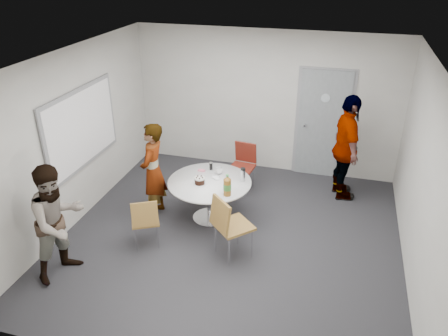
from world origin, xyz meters
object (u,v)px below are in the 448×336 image
(chair_far, at_px, (243,162))
(table, at_px, (211,187))
(chair_near_right, at_px, (228,222))
(door, at_px, (323,125))
(whiteboard, at_px, (82,128))
(person_left, at_px, (58,222))
(chair_near_left, at_px, (145,219))
(person_main, at_px, (153,171))
(person_right, at_px, (346,148))

(chair_far, bearing_deg, table, 84.74)
(chair_near_right, bearing_deg, table, 164.26)
(door, relative_size, whiteboard, 1.12)
(door, distance_m, whiteboard, 4.25)
(whiteboard, relative_size, person_left, 1.18)
(table, bearing_deg, whiteboard, -174.34)
(whiteboard, height_order, chair_near_right, whiteboard)
(whiteboard, relative_size, table, 1.44)
(chair_near_left, bearing_deg, person_main, 77.19)
(whiteboard, height_order, table, whiteboard)
(table, height_order, person_main, person_main)
(table, bearing_deg, chair_near_left, -125.88)
(chair_near_right, relative_size, chair_far, 1.12)
(table, bearing_deg, chair_far, 77.85)
(whiteboard, xyz_separation_m, chair_near_left, (1.34, -0.76, -0.96))
(whiteboard, height_order, chair_far, whiteboard)
(chair_far, bearing_deg, chair_near_right, 104.18)
(person_left, bearing_deg, table, -20.36)
(chair_near_left, xyz_separation_m, person_main, (-0.23, 0.86, 0.31))
(whiteboard, bearing_deg, chair_far, 30.71)
(whiteboard, distance_m, person_right, 4.33)
(chair_near_right, xyz_separation_m, person_left, (-2.03, -0.89, 0.21))
(table, relative_size, chair_far, 1.51)
(whiteboard, relative_size, chair_far, 2.19)
(door, xyz_separation_m, chair_far, (-1.28, -0.93, -0.50))
(person_left, distance_m, person_right, 4.67)
(chair_near_left, relative_size, chair_far, 0.94)
(door, distance_m, table, 2.62)
(whiteboard, relative_size, chair_near_right, 1.96)
(chair_near_left, bearing_deg, door, 25.81)
(chair_near_left, xyz_separation_m, chair_far, (0.94, 2.12, 0.04))
(table, distance_m, chair_near_right, 1.01)
(door, relative_size, table, 1.61)
(table, xyz_separation_m, chair_near_right, (0.51, -0.87, -0.01))
(person_left, xyz_separation_m, person_right, (3.50, 3.09, 0.12))
(chair_near_right, bearing_deg, chair_far, 141.28)
(door, bearing_deg, chair_near_left, -126.16)
(table, height_order, person_left, person_left)
(whiteboard, xyz_separation_m, person_main, (1.10, 0.10, -0.65))
(whiteboard, bearing_deg, person_right, 20.88)
(table, bearing_deg, chair_near_right, -59.73)
(chair_near_right, height_order, person_left, person_left)
(person_main, bearing_deg, door, 127.54)
(whiteboard, xyz_separation_m, person_right, (4.02, 1.53, -0.52))
(person_main, bearing_deg, person_right, 112.12)
(person_main, height_order, person_left, person_left)
(chair_far, distance_m, person_left, 3.42)
(chair_far, distance_m, person_right, 1.79)
(door, xyz_separation_m, person_left, (-3.05, -3.84, -0.22))
(chair_near_left, height_order, person_left, person_left)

